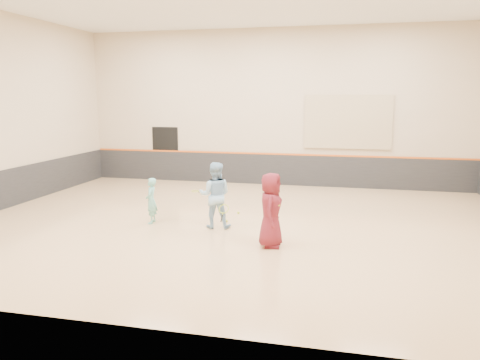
% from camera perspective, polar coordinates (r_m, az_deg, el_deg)
% --- Properties ---
extents(room, '(15.04, 12.04, 6.22)m').
position_cam_1_polar(room, '(12.64, -0.22, -1.82)').
color(room, tan).
rests_on(room, ground).
extents(wainscot_back, '(14.90, 0.04, 1.20)m').
position_cam_1_polar(wainscot_back, '(18.44, 4.04, 1.29)').
color(wainscot_back, '#232326').
rests_on(wainscot_back, floor).
extents(wainscot_left, '(0.04, 11.90, 1.20)m').
position_cam_1_polar(wainscot_left, '(16.09, -27.08, -1.12)').
color(wainscot_left, '#232326').
rests_on(wainscot_left, floor).
extents(accent_stripe, '(14.90, 0.03, 0.06)m').
position_cam_1_polar(accent_stripe, '(18.35, 4.06, 3.19)').
color(accent_stripe, '#D85914').
rests_on(accent_stripe, wall_back).
extents(acoustic_panel, '(3.20, 0.08, 2.00)m').
position_cam_1_polar(acoustic_panel, '(18.01, 13.00, 6.92)').
color(acoustic_panel, tan).
rests_on(acoustic_panel, wall_back).
extents(doorway, '(1.10, 0.05, 2.20)m').
position_cam_1_polar(doorway, '(19.59, -9.07, 3.18)').
color(doorway, black).
rests_on(doorway, floor).
extents(girl, '(0.37, 0.50, 1.25)m').
position_cam_1_polar(girl, '(13.00, -10.77, -2.50)').
color(girl, '#6EBFB0').
rests_on(girl, floor).
extents(instructor, '(0.94, 0.78, 1.75)m').
position_cam_1_polar(instructor, '(12.32, -3.07, -1.85)').
color(instructor, '#92BFE2').
rests_on(instructor, floor).
extents(young_man, '(0.58, 0.87, 1.73)m').
position_cam_1_polar(young_man, '(10.77, 3.78, -3.68)').
color(young_man, maroon).
rests_on(young_man, floor).
extents(held_racket, '(0.40, 0.40, 0.48)m').
position_cam_1_polar(held_racket, '(12.00, -2.00, -3.54)').
color(held_racket, '#B1CA2C').
rests_on(held_racket, instructor).
extents(spare_racket, '(0.61, 0.61, 0.07)m').
position_cam_1_polar(spare_racket, '(17.22, -5.50, -1.29)').
color(spare_racket, '#A5BD29').
rests_on(spare_racket, floor).
extents(ball_under_racket, '(0.07, 0.07, 0.07)m').
position_cam_1_polar(ball_under_racket, '(13.01, -1.65, -5.00)').
color(ball_under_racket, yellow).
rests_on(ball_under_racket, floor).
extents(ball_in_hand, '(0.07, 0.07, 0.07)m').
position_cam_1_polar(ball_in_hand, '(10.56, 4.74, -3.04)').
color(ball_in_hand, '#CEE635').
rests_on(ball_in_hand, young_man).
extents(ball_beside_spare, '(0.07, 0.07, 0.07)m').
position_cam_1_polar(ball_beside_spare, '(13.91, -0.21, -4.00)').
color(ball_beside_spare, '#BCD932').
rests_on(ball_beside_spare, floor).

